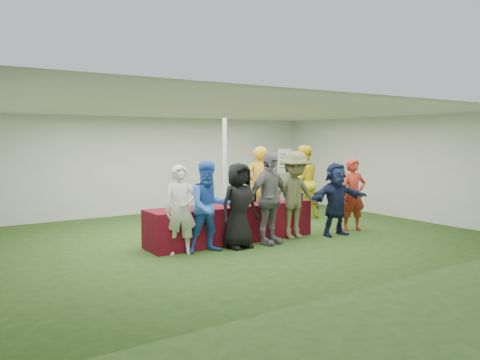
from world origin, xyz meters
TOP-DOWN VIEW (x-y plane):
  - ground at (0.00, 0.00)m, footprint 60.00×60.00m
  - tent at (0.50, 1.20)m, footprint 10.00×10.00m
  - serving_table at (-0.29, -0.37)m, footprint 3.60×0.80m
  - wine_bottles at (0.27, -0.24)m, footprint 0.66×0.12m
  - wine_glasses at (-0.48, -0.64)m, footprint 2.75×0.13m
  - water_bottle at (-0.30, -0.29)m, footprint 0.07×0.07m
  - bar_towel at (1.24, -0.32)m, footprint 0.25×0.18m
  - dump_bucket at (1.28, -0.59)m, footprint 0.26×0.26m
  - wine_list_sign at (3.34, 2.43)m, footprint 0.50×0.03m
  - staff_pourer at (1.28, 0.88)m, footprint 0.79×0.61m
  - staff_back at (2.78, 0.98)m, footprint 1.07×0.91m
  - customer_0 at (-1.66, -0.79)m, footprint 0.69×0.56m
  - customer_1 at (-1.15, -0.94)m, footprint 0.90×0.75m
  - customer_2 at (-0.51, -0.97)m, footprint 0.83×0.56m
  - customer_3 at (0.17, -1.02)m, footprint 1.14×0.65m
  - customer_4 at (0.96, -0.87)m, footprint 1.24×0.79m
  - customer_5 at (1.89, -1.14)m, footprint 1.51×0.57m
  - customer_6 at (2.62, -0.96)m, footprint 0.69×0.56m

SIDE VIEW (x-z plane):
  - ground at x=0.00m, z-range 0.00..0.00m
  - serving_table at x=-0.29m, z-range 0.00..0.75m
  - bar_towel at x=1.24m, z-range 0.75..0.78m
  - customer_5 at x=1.89m, z-range 0.00..1.59m
  - customer_0 at x=-1.66m, z-range 0.00..1.63m
  - customer_2 at x=-0.51m, z-range 0.00..1.65m
  - customer_6 at x=2.62m, z-range 0.00..1.65m
  - dump_bucket at x=1.28m, z-range 0.75..0.93m
  - customer_1 at x=-1.15m, z-range 0.00..1.70m
  - water_bottle at x=-0.30m, z-range 0.74..0.97m
  - wine_glasses at x=-0.48m, z-range 0.78..0.94m
  - wine_bottles at x=0.27m, z-range 0.71..1.03m
  - customer_4 at x=0.96m, z-range 0.00..1.83m
  - customer_3 at x=0.17m, z-range 0.00..1.83m
  - staff_pourer at x=1.28m, z-range 0.00..1.91m
  - staff_back at x=2.78m, z-range 0.00..1.93m
  - wine_list_sign at x=3.34m, z-range 0.42..2.22m
  - tent at x=0.50m, z-range -3.65..6.35m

